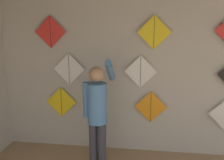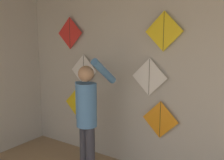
{
  "view_description": "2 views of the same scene",
  "coord_description": "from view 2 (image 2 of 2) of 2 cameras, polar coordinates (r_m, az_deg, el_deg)",
  "views": [
    {
      "loc": [
        0.04,
        -0.15,
        2.26
      ],
      "look_at": [
        -0.49,
        3.73,
        1.36
      ],
      "focal_mm": 40.0,
      "sensor_mm": 36.0,
      "label": 1
    },
    {
      "loc": [
        1.5,
        0.69,
        2.0
      ],
      "look_at": [
        -0.53,
        3.73,
        1.41
      ],
      "focal_mm": 40.0,
      "sensor_mm": 36.0,
      "label": 2
    }
  ],
  "objects": [
    {
      "name": "kite_0",
      "position": [
        4.55,
        -7.94,
        -5.24
      ],
      "size": [
        0.55,
        0.01,
        0.55
      ],
      "color": "yellow"
    },
    {
      "name": "kite_4",
      "position": [
        3.66,
        8.51,
        0.67
      ],
      "size": [
        0.55,
        0.01,
        0.55
      ],
      "color": "white"
    },
    {
      "name": "kite_1",
      "position": [
        3.73,
        10.94,
        -8.91
      ],
      "size": [
        0.55,
        0.01,
        0.55
      ],
      "color": "orange"
    },
    {
      "name": "back_panel",
      "position": [
        3.73,
        9.61,
        -0.15
      ],
      "size": [
        5.77,
        0.06,
        2.8
      ],
      "primitive_type": "cube",
      "color": "#BCB7AD",
      "rests_on": "ground"
    },
    {
      "name": "shopkeeper",
      "position": [
        3.52,
        -5.68,
        -7.48
      ],
      "size": [
        0.44,
        0.57,
        1.76
      ],
      "rotation": [
        0.0,
        0.0,
        -0.22
      ],
      "color": "#383842",
      "rests_on": "ground"
    },
    {
      "name": "kite_6",
      "position": [
        4.5,
        -9.61,
        10.52
      ],
      "size": [
        0.55,
        0.01,
        0.55
      ],
      "color": "red"
    },
    {
      "name": "kite_3",
      "position": [
        4.33,
        -6.47,
        2.21
      ],
      "size": [
        0.55,
        0.01,
        0.55
      ],
      "color": "white"
    },
    {
      "name": "kite_7",
      "position": [
        3.54,
        11.74,
        10.83
      ],
      "size": [
        0.55,
        0.01,
        0.55
      ],
      "color": "yellow"
    }
  ]
}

